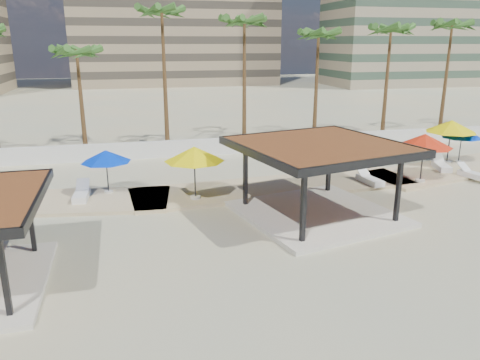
# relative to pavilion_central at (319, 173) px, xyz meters

# --- Properties ---
(ground) EXTENTS (200.00, 200.00, 0.00)m
(ground) POSITION_rel_pavilion_central_xyz_m (-2.56, -2.43, -2.11)
(ground) COLOR tan
(ground) RESTS_ON ground
(promenade) EXTENTS (44.45, 7.97, 0.24)m
(promenade) POSITION_rel_pavilion_central_xyz_m (-0.56, 5.24, -2.05)
(promenade) COLOR #C6B284
(promenade) RESTS_ON ground
(boundary_wall) EXTENTS (56.00, 0.30, 1.20)m
(boundary_wall) POSITION_rel_pavilion_central_xyz_m (-2.56, 13.57, -1.51)
(boundary_wall) COLOR silver
(boundary_wall) RESTS_ON ground
(building_mid) EXTENTS (38.00, 16.00, 30.40)m
(building_mid) POSITION_rel_pavilion_central_xyz_m (1.44, 75.57, 12.16)
(building_mid) COLOR #847259
(building_mid) RESTS_ON ground
(pavilion_central) EXTENTS (8.34, 8.34, 3.53)m
(pavilion_central) POSITION_rel_pavilion_central_xyz_m (0.00, 0.00, 0.00)
(pavilion_central) COLOR beige
(pavilion_central) RESTS_ON ground
(umbrella_b) EXTENTS (3.55, 3.55, 2.73)m
(umbrella_b) POSITION_rel_pavilion_central_xyz_m (-5.29, 3.37, 0.42)
(umbrella_b) COLOR beige
(umbrella_b) RESTS_ON promenade
(umbrella_c) EXTENTS (3.89, 3.89, 2.80)m
(umbrella_c) POSITION_rel_pavilion_central_xyz_m (7.79, 3.37, 0.48)
(umbrella_c) COLOR beige
(umbrella_c) RESTS_ON promenade
(umbrella_d) EXTENTS (3.02, 3.02, 2.31)m
(umbrella_d) POSITION_rel_pavilion_central_xyz_m (12.98, 6.77, 0.05)
(umbrella_d) COLOR beige
(umbrella_d) RESTS_ON promenade
(umbrella_e) EXTENTS (3.77, 3.77, 2.87)m
(umbrella_e) POSITION_rel_pavilion_central_xyz_m (12.08, 6.77, 0.54)
(umbrella_e) COLOR beige
(umbrella_e) RESTS_ON promenade
(umbrella_f) EXTENTS (3.08, 3.08, 2.33)m
(umbrella_f) POSITION_rel_pavilion_central_xyz_m (-9.67, 5.42, 0.07)
(umbrella_f) COLOR beige
(umbrella_f) RESTS_ON promenade
(lounger_a) EXTENTS (0.79, 2.13, 0.80)m
(lounger_a) POSITION_rel_pavilion_central_xyz_m (-11.00, 4.79, -1.74)
(lounger_a) COLOR silver
(lounger_a) RESTS_ON promenade
(lounger_b) EXTENTS (0.88, 2.09, 0.77)m
(lounger_b) POSITION_rel_pavilion_central_xyz_m (4.80, 3.82, -1.74)
(lounger_b) COLOR silver
(lounger_b) RESTS_ON promenade
(lounger_c) EXTENTS (1.02, 2.00, 0.73)m
(lounger_c) POSITION_rel_pavilion_central_xyz_m (11.35, 3.41, -1.75)
(lounger_c) COLOR silver
(lounger_c) RESTS_ON promenade
(lounger_d) EXTENTS (1.28, 2.22, 0.80)m
(lounger_d) POSITION_rel_pavilion_central_xyz_m (10.77, 5.56, -1.73)
(lounger_d) COLOR silver
(lounger_d) RESTS_ON promenade
(palm_c) EXTENTS (3.00, 3.00, 8.11)m
(palm_c) POSITION_rel_pavilion_central_xyz_m (-11.56, 15.67, 4.91)
(palm_c) COLOR brown
(palm_c) RESTS_ON ground
(palm_d) EXTENTS (3.00, 3.00, 10.88)m
(palm_d) POSITION_rel_pavilion_central_xyz_m (-5.56, 16.47, 7.50)
(palm_d) COLOR brown
(palm_d) RESTS_ON ground
(palm_e) EXTENTS (3.00, 3.00, 10.24)m
(palm_e) POSITION_rel_pavilion_central_xyz_m (0.44, 15.97, 6.91)
(palm_e) COLOR brown
(palm_e) RESTS_ON ground
(palm_f) EXTENTS (3.00, 3.00, 9.35)m
(palm_f) POSITION_rel_pavilion_central_xyz_m (6.44, 16.17, 6.08)
(palm_f) COLOR brown
(palm_f) RESTS_ON ground
(palm_g) EXTENTS (3.00, 3.00, 9.73)m
(palm_g) POSITION_rel_pavilion_central_xyz_m (12.44, 15.77, 6.43)
(palm_g) COLOR brown
(palm_g) RESTS_ON ground
(palm_h) EXTENTS (3.00, 3.00, 10.13)m
(palm_h) POSITION_rel_pavilion_central_xyz_m (18.44, 16.37, 6.80)
(palm_h) COLOR brown
(palm_h) RESTS_ON ground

